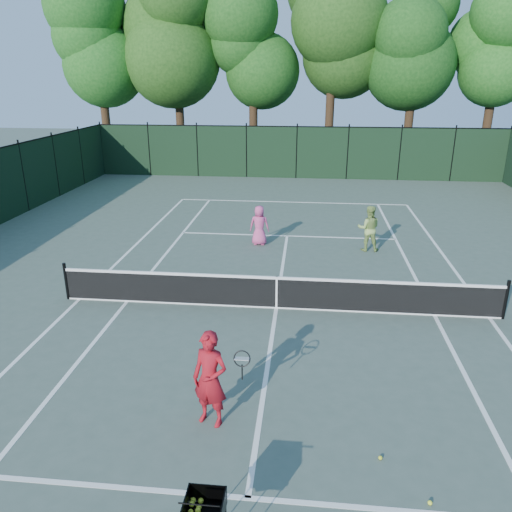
# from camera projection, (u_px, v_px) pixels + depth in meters

# --- Properties ---
(ground) EXTENTS (90.00, 90.00, 0.00)m
(ground) POSITION_uv_depth(u_px,v_px,m) (276.00, 308.00, 13.33)
(ground) COLOR #46564A
(ground) RESTS_ON ground
(sideline_doubles_left) EXTENTS (0.10, 23.77, 0.01)m
(sideline_doubles_left) POSITION_uv_depth(u_px,v_px,m) (80.00, 299.00, 13.86)
(sideline_doubles_left) COLOR white
(sideline_doubles_left) RESTS_ON ground
(sideline_doubles_right) EXTENTS (0.10, 23.77, 0.01)m
(sideline_doubles_right) POSITION_uv_depth(u_px,v_px,m) (489.00, 318.00, 12.79)
(sideline_doubles_right) COLOR white
(sideline_doubles_right) RESTS_ON ground
(sideline_singles_left) EXTENTS (0.10, 23.77, 0.01)m
(sideline_singles_left) POSITION_uv_depth(u_px,v_px,m) (127.00, 301.00, 13.73)
(sideline_singles_left) COLOR white
(sideline_singles_left) RESTS_ON ground
(sideline_singles_right) EXTENTS (0.10, 23.77, 0.01)m
(sideline_singles_right) POSITION_uv_depth(u_px,v_px,m) (435.00, 315.00, 12.92)
(sideline_singles_right) COLOR white
(sideline_singles_right) RESTS_ON ground
(baseline_far) EXTENTS (10.97, 0.10, 0.01)m
(baseline_far) POSITION_uv_depth(u_px,v_px,m) (292.00, 202.00, 24.43)
(baseline_far) COLOR white
(baseline_far) RESTS_ON ground
(service_line_near) EXTENTS (8.23, 0.10, 0.01)m
(service_line_near) POSITION_uv_depth(u_px,v_px,m) (248.00, 498.00, 7.34)
(service_line_near) COLOR white
(service_line_near) RESTS_ON ground
(service_line_far) EXTENTS (8.23, 0.10, 0.01)m
(service_line_far) POSITION_uv_depth(u_px,v_px,m) (287.00, 236.00, 19.31)
(service_line_far) COLOR white
(service_line_far) RESTS_ON ground
(center_service_line) EXTENTS (0.10, 12.80, 0.01)m
(center_service_line) POSITION_uv_depth(u_px,v_px,m) (276.00, 308.00, 13.32)
(center_service_line) COLOR white
(center_service_line) RESTS_ON ground
(tennis_net) EXTENTS (11.69, 0.09, 1.06)m
(tennis_net) POSITION_uv_depth(u_px,v_px,m) (277.00, 292.00, 13.16)
(tennis_net) COLOR black
(tennis_net) RESTS_ON ground
(fence_far) EXTENTS (24.00, 0.05, 3.00)m
(fence_far) POSITION_uv_depth(u_px,v_px,m) (297.00, 153.00, 29.64)
(fence_far) COLOR black
(fence_far) RESTS_ON ground
(tree_0) EXTENTS (6.40, 6.40, 13.14)m
(tree_0) POSITION_uv_depth(u_px,v_px,m) (98.00, 37.00, 31.90)
(tree_0) COLOR black
(tree_0) RESTS_ON ground
(tree_1) EXTENTS (6.80, 6.80, 13.98)m
(tree_1) POSITION_uv_depth(u_px,v_px,m) (175.00, 28.00, 31.70)
(tree_1) COLOR black
(tree_1) RESTS_ON ground
(tree_2) EXTENTS (6.00, 6.00, 12.40)m
(tree_2) POSITION_uv_depth(u_px,v_px,m) (253.00, 43.00, 31.35)
(tree_2) COLOR black
(tree_2) RESTS_ON ground
(tree_3) EXTENTS (7.00, 7.00, 14.45)m
(tree_3) POSITION_uv_depth(u_px,v_px,m) (334.00, 21.00, 30.89)
(tree_3) COLOR black
(tree_3) RESTS_ON ground
(tree_4) EXTENTS (6.20, 6.20, 12.97)m
(tree_4) POSITION_uv_depth(u_px,v_px,m) (418.00, 35.00, 30.05)
(tree_4) COLOR black
(tree_4) RESTS_ON ground
(tree_5) EXTENTS (5.80, 5.80, 12.23)m
(tree_5) POSITION_uv_depth(u_px,v_px,m) (500.00, 43.00, 30.17)
(tree_5) COLOR black
(tree_5) RESTS_ON ground
(coach) EXTENTS (1.06, 0.61, 1.79)m
(coach) POSITION_uv_depth(u_px,v_px,m) (210.00, 379.00, 8.66)
(coach) COLOR maroon
(coach) RESTS_ON ground
(player_pink) EXTENTS (0.71, 0.47, 1.45)m
(player_pink) POSITION_uv_depth(u_px,v_px,m) (259.00, 225.00, 18.11)
(player_pink) COLOR #CF4985
(player_pink) RESTS_ON ground
(player_green) EXTENTS (0.81, 0.64, 1.62)m
(player_green) POSITION_uv_depth(u_px,v_px,m) (369.00, 228.00, 17.46)
(player_green) COLOR #90B058
(player_green) RESTS_ON ground
(ball_hopper) EXTENTS (0.64, 0.64, 0.95)m
(ball_hopper) POSITION_uv_depth(u_px,v_px,m) (204.00, 509.00, 6.18)
(ball_hopper) COLOR black
(ball_hopper) RESTS_ON ground
(loose_ball_near_cart) EXTENTS (0.07, 0.07, 0.07)m
(loose_ball_near_cart) POSITION_uv_depth(u_px,v_px,m) (430.00, 503.00, 7.22)
(loose_ball_near_cart) COLOR #DFEE30
(loose_ball_near_cart) RESTS_ON ground
(loose_ball_midcourt) EXTENTS (0.07, 0.07, 0.07)m
(loose_ball_midcourt) POSITION_uv_depth(u_px,v_px,m) (380.00, 458.00, 8.07)
(loose_ball_midcourt) COLOR gold
(loose_ball_midcourt) RESTS_ON ground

